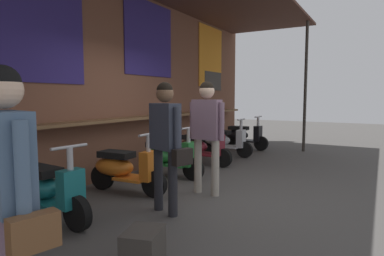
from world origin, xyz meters
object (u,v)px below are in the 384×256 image
scooter_maroon (200,147)px  shopper_with_handbag (8,177)px  scooter_teal (47,189)px  scooter_black (242,135)px  shopper_browsing (166,134)px  merchandise_crate (143,249)px  scooter_silver (223,141)px  scooter_orange (123,168)px  shopper_passing (207,125)px  scooter_green (167,156)px

scooter_maroon → shopper_with_handbag: 5.54m
scooter_teal → scooter_black: size_ratio=1.00×
shopper_browsing → scooter_black: bearing=29.5°
scooter_teal → shopper_browsing: bearing=43.9°
scooter_maroon → scooter_black: same height
scooter_teal → shopper_with_handbag: bearing=-37.1°
scooter_teal → merchandise_crate: bearing=-6.3°
scooter_silver → merchandise_crate: scooter_silver is taller
scooter_maroon → shopper_browsing: size_ratio=0.83×
scooter_teal → scooter_orange: 1.36m
scooter_silver → shopper_with_handbag: size_ratio=0.83×
scooter_orange → scooter_maroon: 2.52m
shopper_with_handbag → scooter_silver: bearing=27.1°
shopper_passing → shopper_browsing: bearing=-2.1°
scooter_teal → shopper_browsing: (0.94, -1.12, 0.65)m
scooter_green → shopper_browsing: bearing=-55.8°
scooter_green → scooter_black: bearing=89.8°
merchandise_crate → scooter_teal: bearing=79.8°
scooter_green → scooter_silver: size_ratio=1.00×
scooter_maroon → shopper_passing: size_ratio=0.81×
scooter_silver → scooter_black: (1.31, -0.00, 0.00)m
shopper_passing → shopper_with_handbag: bearing=8.4°
scooter_orange → scooter_silver: (3.76, 0.00, 0.00)m
shopper_passing → merchandise_crate: 2.50m
scooter_teal → scooter_maroon: bearing=93.9°
shopper_with_handbag → shopper_passing: bearing=20.5°
scooter_silver → scooter_green: bearing=-90.6°
scooter_black → shopper_with_handbag: bearing=-75.5°
scooter_teal → scooter_maroon: same height
scooter_black → merchandise_crate: 6.97m
scooter_green → shopper_passing: 1.50m
scooter_orange → scooter_maroon: size_ratio=1.00×
shopper_browsing → scooter_silver: bearing=32.9°
scooter_maroon → scooter_black: size_ratio=1.00×
scooter_black → shopper_with_handbag: 8.01m
scooter_green → merchandise_crate: size_ratio=3.69×
scooter_orange → scooter_black: size_ratio=1.00×
scooter_black → shopper_passing: size_ratio=0.81×
scooter_green → shopper_passing: shopper_passing is taller
shopper_with_handbag → scooter_black: bearing=24.8°
scooter_teal → shopper_browsing: shopper_browsing is taller
scooter_black → merchandise_crate: scooter_black is taller
scooter_teal → merchandise_crate: 1.77m
scooter_orange → shopper_browsing: (-0.42, -1.12, 0.65)m
scooter_black → scooter_green: bearing=-87.1°
shopper_with_handbag → scooter_green: bearing=35.2°
scooter_silver → shopper_with_handbag: 6.74m
scooter_orange → scooter_maroon: same height
scooter_orange → shopper_browsing: shopper_browsing is taller
scooter_green → scooter_maroon: size_ratio=1.00×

